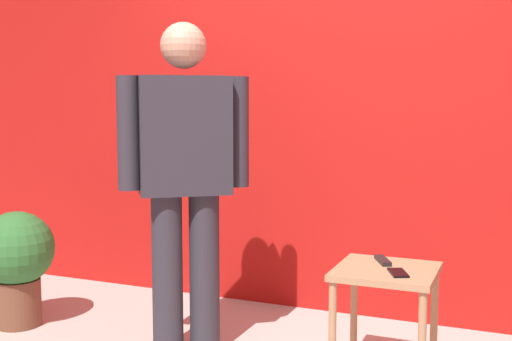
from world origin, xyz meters
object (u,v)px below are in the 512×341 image
at_px(tv_remote, 383,260).
at_px(potted_plant, 17,258).
at_px(standing_person, 185,172).
at_px(side_table, 386,289).
at_px(cell_phone, 398,273).

distance_m(tv_remote, potted_plant, 2.15).
bearing_deg(standing_person, potted_plant, -179.13).
height_order(side_table, tv_remote, tv_remote).
distance_m(side_table, tv_remote, 0.16).
relative_size(standing_person, tv_remote, 10.17).
xyz_separation_m(standing_person, side_table, (1.05, 0.02, -0.51)).
height_order(standing_person, side_table, standing_person).
bearing_deg(side_table, tv_remote, 110.08).
distance_m(cell_phone, tv_remote, 0.21).
distance_m(side_table, potted_plant, 2.18).
bearing_deg(potted_plant, side_table, 1.07).
relative_size(side_table, potted_plant, 0.81).
bearing_deg(cell_phone, tv_remote, 96.82).
bearing_deg(potted_plant, cell_phone, -0.94).
bearing_deg(tv_remote, potted_plant, 157.79).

